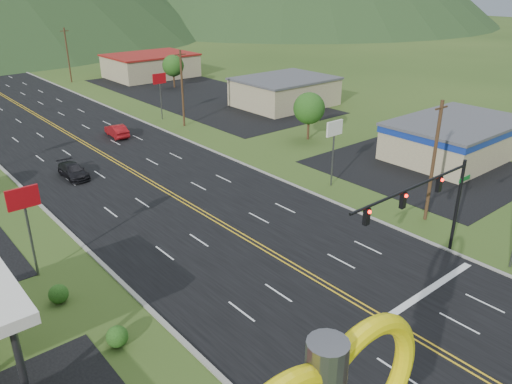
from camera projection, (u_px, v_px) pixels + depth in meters
traffic_signal at (429, 198)px, 32.39m from camera, size 13.10×0.43×7.00m
building_east_near at (456, 137)px, 55.22m from camera, size 15.40×10.40×4.10m
building_east_mid at (285, 91)px, 77.55m from camera, size 14.40×11.40×4.30m
building_east_far at (151, 65)px, 99.78m from camera, size 16.40×12.40×4.50m
pole_sign_west_a at (25, 207)px, 31.68m from camera, size 2.00×0.18×6.40m
pole_sign_east_a at (334, 135)px, 46.20m from camera, size 2.00×0.18×6.40m
pole_sign_east_b at (160, 83)px, 68.72m from camera, size 2.00×0.18×6.40m
tree_east_a at (309, 108)px, 60.41m from camera, size 3.84×3.84×5.82m
tree_east_b at (173, 66)px, 89.51m from camera, size 3.84×3.84×5.82m
utility_pole_a at (434, 161)px, 39.43m from camera, size 1.60×0.28×10.00m
utility_pole_b at (182, 88)px, 65.46m from camera, size 1.60×0.28×10.00m
utility_pole_c at (68, 55)px, 93.61m from camera, size 1.60×0.28×10.00m
utility_pole_d at (6, 37)px, 121.76m from camera, size 1.60×0.28×10.00m
car_dark_mid at (73, 171)px, 49.77m from camera, size 1.93×4.71×1.37m
car_red_far at (117, 131)px, 62.55m from camera, size 2.04×4.83×1.55m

